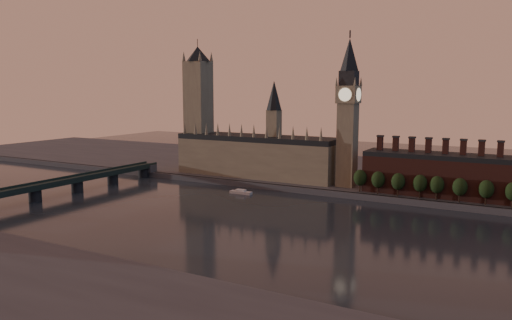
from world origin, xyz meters
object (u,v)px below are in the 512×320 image
(river_boat, at_px, (241,192))
(victoria_tower, at_px, (198,105))
(big_ben, at_px, (348,111))
(westminster_bridge, at_px, (53,186))

(river_boat, bearing_deg, victoria_tower, 143.41)
(big_ben, relative_size, river_boat, 6.71)
(big_ben, height_order, river_boat, big_ben)
(victoria_tower, height_order, westminster_bridge, victoria_tower)
(big_ben, xyz_separation_m, westminster_bridge, (-165.00, -112.70, -49.39))
(westminster_bridge, xyz_separation_m, river_boat, (104.08, 70.16, -6.23))
(big_ben, height_order, westminster_bridge, big_ben)
(victoria_tower, bearing_deg, big_ben, -2.20)
(victoria_tower, relative_size, river_boat, 6.77)
(victoria_tower, distance_m, river_boat, 101.89)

